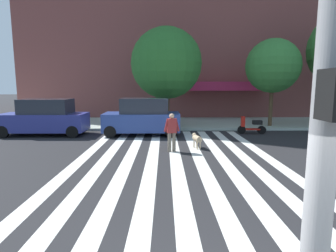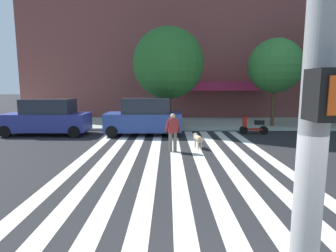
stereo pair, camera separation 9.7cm
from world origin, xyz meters
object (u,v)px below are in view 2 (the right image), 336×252
object	(u,v)px
parked_car_behind_first	(144,117)
pedestrian_dog_walker	(172,130)
parked_car_near_curb	(46,118)
dog_on_leash	(197,139)
street_tree_middle	(274,66)
parked_scooter	(253,126)
street_tree_nearest	(167,63)

from	to	relation	value
parked_car_behind_first	pedestrian_dog_walker	world-z (taller)	parked_car_behind_first
parked_car_near_curb	dog_on_leash	bearing A→B (deg)	-22.45
street_tree_middle	dog_on_leash	size ratio (longest dim) A/B	5.82
parked_scooter	street_tree_nearest	bearing A→B (deg)	152.14
street_tree_nearest	street_tree_middle	world-z (taller)	street_tree_nearest
parked_car_behind_first	dog_on_leash	world-z (taller)	parked_car_behind_first
parked_car_near_curb	street_tree_nearest	bearing A→B (deg)	22.11
parked_car_near_curb	street_tree_middle	world-z (taller)	street_tree_middle
street_tree_middle	pedestrian_dog_walker	world-z (taller)	street_tree_middle
parked_car_near_curb	street_tree_middle	bearing A→B (deg)	10.40
parked_car_behind_first	pedestrian_dog_walker	size ratio (longest dim) A/B	2.60
pedestrian_dog_walker	street_tree_middle	bearing A→B (deg)	44.45
dog_on_leash	street_tree_nearest	bearing A→B (deg)	102.06
parked_car_near_curb	street_tree_nearest	size ratio (longest dim) A/B	0.74
parked_car_near_curb	pedestrian_dog_walker	xyz separation A→B (m)	(7.09, -4.05, -0.06)
parked_scooter	street_tree_nearest	world-z (taller)	street_tree_nearest
parked_scooter	street_tree_nearest	distance (m)	6.73
street_tree_middle	dog_on_leash	bearing A→B (deg)	-133.21
parked_scooter	street_tree_middle	size ratio (longest dim) A/B	0.29
parked_car_near_curb	pedestrian_dog_walker	bearing A→B (deg)	-29.77
parked_car_behind_first	street_tree_nearest	world-z (taller)	street_tree_nearest
parked_car_behind_first	parked_scooter	world-z (taller)	parked_car_behind_first
street_tree_middle	parked_car_behind_first	bearing A→B (deg)	-162.95
parked_scooter	street_tree_middle	bearing A→B (deg)	50.22
parked_scooter	street_tree_middle	distance (m)	4.70
parked_car_near_curb	parked_car_behind_first	size ratio (longest dim) A/B	1.11
parked_car_near_curb	street_tree_middle	distance (m)	14.37
parked_car_behind_first	pedestrian_dog_walker	distance (m)	4.34
parked_car_behind_first	street_tree_nearest	distance (m)	4.47
street_tree_nearest	pedestrian_dog_walker	distance (m)	7.61
parked_car_behind_first	dog_on_leash	xyz separation A→B (m)	(2.69, -3.40, -0.58)
dog_on_leash	parked_scooter	bearing A→B (deg)	44.75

